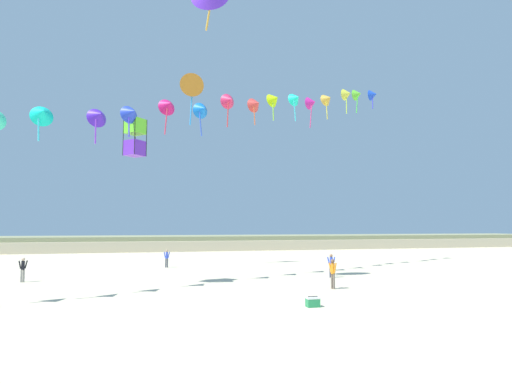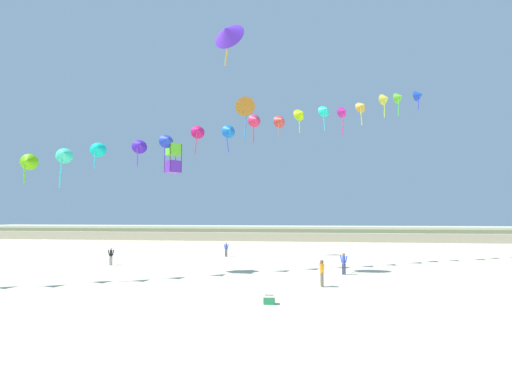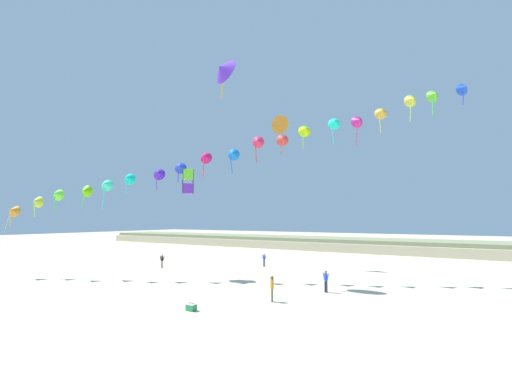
{
  "view_description": "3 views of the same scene",
  "coord_description": "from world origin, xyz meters",
  "px_view_note": "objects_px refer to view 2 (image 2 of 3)",
  "views": [
    {
      "loc": [
        -5.41,
        -15.08,
        3.56
      ],
      "look_at": [
        0.81,
        10.81,
        5.82
      ],
      "focal_mm": 28.0,
      "sensor_mm": 36.0,
      "label": 1
    },
    {
      "loc": [
        2.52,
        -15.83,
        4.55
      ],
      "look_at": [
        -0.85,
        13.86,
        6.47
      ],
      "focal_mm": 24.0,
      "sensor_mm": 36.0,
      "label": 2
    },
    {
      "loc": [
        15.4,
        -13.78,
        5.39
      ],
      "look_at": [
        -1.61,
        13.45,
        7.96
      ],
      "focal_mm": 24.0,
      "sensor_mm": 36.0,
      "label": 3
    }
  ],
  "objects_px": {
    "person_near_left": "(226,248)",
    "person_far_left": "(111,255)",
    "person_near_right": "(322,271)",
    "large_kite_low_lead": "(245,107)",
    "large_kite_mid_trail": "(173,158)",
    "person_mid_center": "(344,262)",
    "beach_cooler": "(269,300)",
    "large_kite_high_solo": "(227,32)"
  },
  "relations": [
    {
      "from": "person_far_left",
      "to": "large_kite_mid_trail",
      "type": "height_order",
      "value": "large_kite_mid_trail"
    },
    {
      "from": "person_near_left",
      "to": "beach_cooler",
      "type": "relative_size",
      "value": 2.63
    },
    {
      "from": "person_near_left",
      "to": "person_mid_center",
      "type": "bearing_deg",
      "value": -40.99
    },
    {
      "from": "person_mid_center",
      "to": "large_kite_mid_trail",
      "type": "distance_m",
      "value": 15.43
    },
    {
      "from": "person_near_right",
      "to": "person_near_left",
      "type": "bearing_deg",
      "value": 122.41
    },
    {
      "from": "person_near_left",
      "to": "person_far_left",
      "type": "height_order",
      "value": "person_far_left"
    },
    {
      "from": "person_near_right",
      "to": "beach_cooler",
      "type": "distance_m",
      "value": 5.41
    },
    {
      "from": "large_kite_low_lead",
      "to": "person_near_right",
      "type": "bearing_deg",
      "value": -64.68
    },
    {
      "from": "person_near_left",
      "to": "beach_cooler",
      "type": "height_order",
      "value": "person_near_left"
    },
    {
      "from": "person_far_left",
      "to": "person_near_right",
      "type": "bearing_deg",
      "value": -21.56
    },
    {
      "from": "large_kite_mid_trail",
      "to": "beach_cooler",
      "type": "bearing_deg",
      "value": -45.11
    },
    {
      "from": "large_kite_mid_trail",
      "to": "person_far_left",
      "type": "bearing_deg",
      "value": 153.96
    },
    {
      "from": "person_near_left",
      "to": "large_kite_mid_trail",
      "type": "xyz_separation_m",
      "value": [
        -2.21,
        -10.34,
        8.06
      ]
    },
    {
      "from": "large_kite_high_solo",
      "to": "person_near_left",
      "type": "bearing_deg",
      "value": 101.37
    },
    {
      "from": "person_near_left",
      "to": "large_kite_low_lead",
      "type": "bearing_deg",
      "value": 20.26
    },
    {
      "from": "person_near_right",
      "to": "person_mid_center",
      "type": "height_order",
      "value": "person_near_right"
    },
    {
      "from": "person_near_right",
      "to": "large_kite_high_solo",
      "type": "height_order",
      "value": "large_kite_high_solo"
    },
    {
      "from": "large_kite_low_lead",
      "to": "beach_cooler",
      "type": "bearing_deg",
      "value": -78.17
    },
    {
      "from": "person_near_right",
      "to": "person_far_left",
      "type": "bearing_deg",
      "value": 158.44
    },
    {
      "from": "large_kite_low_lead",
      "to": "large_kite_mid_trail",
      "type": "distance_m",
      "value": 13.96
    },
    {
      "from": "beach_cooler",
      "to": "person_far_left",
      "type": "bearing_deg",
      "value": 142.41
    },
    {
      "from": "person_mid_center",
      "to": "person_far_left",
      "type": "xyz_separation_m",
      "value": [
        -19.98,
        2.51,
        -0.04
      ]
    },
    {
      "from": "large_kite_mid_trail",
      "to": "large_kite_low_lead",
      "type": "bearing_deg",
      "value": 69.4
    },
    {
      "from": "person_near_left",
      "to": "person_far_left",
      "type": "distance_m",
      "value": 11.44
    },
    {
      "from": "person_near_right",
      "to": "large_kite_mid_trail",
      "type": "distance_m",
      "value": 14.24
    },
    {
      "from": "beach_cooler",
      "to": "person_mid_center",
      "type": "bearing_deg",
      "value": 61.29
    },
    {
      "from": "beach_cooler",
      "to": "person_near_left",
      "type": "bearing_deg",
      "value": 107.87
    },
    {
      "from": "person_near_right",
      "to": "person_far_left",
      "type": "relative_size",
      "value": 1.08
    },
    {
      "from": "person_near_left",
      "to": "large_kite_low_lead",
      "type": "height_order",
      "value": "large_kite_low_lead"
    },
    {
      "from": "person_far_left",
      "to": "person_mid_center",
      "type": "bearing_deg",
      "value": -7.15
    },
    {
      "from": "person_far_left",
      "to": "large_kite_high_solo",
      "type": "distance_m",
      "value": 21.36
    },
    {
      "from": "person_far_left",
      "to": "large_kite_high_solo",
      "type": "xyz_separation_m",
      "value": [
        11.21,
        -3.79,
        17.78
      ]
    },
    {
      "from": "person_near_right",
      "to": "large_kite_high_solo",
      "type": "relative_size",
      "value": 0.42
    },
    {
      "from": "person_near_left",
      "to": "person_near_right",
      "type": "relative_size",
      "value": 0.91
    },
    {
      "from": "person_mid_center",
      "to": "person_far_left",
      "type": "distance_m",
      "value": 20.14
    },
    {
      "from": "person_far_left",
      "to": "large_kite_high_solo",
      "type": "bearing_deg",
      "value": -18.69
    },
    {
      "from": "large_kite_high_solo",
      "to": "large_kite_mid_trail",
      "type": "bearing_deg",
      "value": 174.04
    },
    {
      "from": "large_kite_low_lead",
      "to": "beach_cooler",
      "type": "xyz_separation_m",
      "value": [
        4.04,
        -19.29,
        -16.15
      ]
    },
    {
      "from": "large_kite_mid_trail",
      "to": "person_near_left",
      "type": "bearing_deg",
      "value": 77.93
    },
    {
      "from": "person_near_left",
      "to": "large_kite_low_lead",
      "type": "distance_m",
      "value": 15.62
    },
    {
      "from": "large_kite_low_lead",
      "to": "large_kite_high_solo",
      "type": "xyz_separation_m",
      "value": [
        0.23,
        -11.52,
        2.31
      ]
    },
    {
      "from": "person_near_right",
      "to": "large_kite_mid_trail",
      "type": "xyz_separation_m",
      "value": [
        -11.18,
        3.78,
        7.97
      ]
    }
  ]
}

